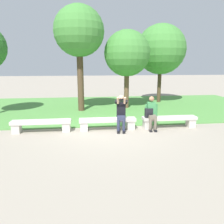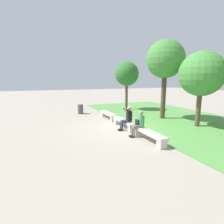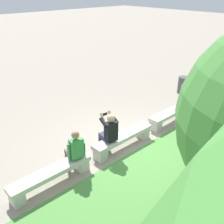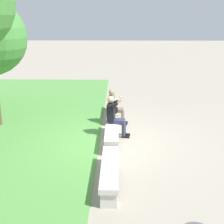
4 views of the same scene
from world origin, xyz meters
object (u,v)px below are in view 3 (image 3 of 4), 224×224
object	(u,v)px
bench_mid	(51,175)
backpack	(78,150)
trash_bin	(183,85)
person_photographer	(109,131)
bench_main	(172,114)
person_distant	(74,150)
bench_near	(123,139)

from	to	relation	value
bench_mid	backpack	world-z (taller)	backpack
trash_bin	person_photographer	bearing A→B (deg)	12.65
trash_bin	bench_main	bearing A→B (deg)	26.75
bench_mid	person_distant	size ratio (longest dim) A/B	1.70
bench_main	bench_near	xyz separation A→B (m)	(2.44, 0.00, 0.00)
bench_mid	trash_bin	distance (m)	7.65
person_distant	bench_near	bearing A→B (deg)	177.76
bench_mid	person_distant	world-z (taller)	person_distant
trash_bin	backpack	bearing A→B (deg)	10.92
bench_mid	person_distant	bearing A→B (deg)	-174.96
bench_main	bench_mid	xyz separation A→B (m)	(4.89, 0.00, 0.00)
bench_mid	trash_bin	xyz separation A→B (m)	(-7.53, -1.33, 0.07)
bench_main	person_photographer	size ratio (longest dim) A/B	1.63
bench_near	person_photographer	bearing A→B (deg)	-8.63
person_photographer	person_distant	size ratio (longest dim) A/B	1.05
bench_mid	backpack	xyz separation A→B (m)	(-0.86, -0.05, 0.32)
person_photographer	trash_bin	size ratio (longest dim) A/B	1.76
bench_main	backpack	bearing A→B (deg)	-0.65
person_photographer	bench_main	bearing A→B (deg)	178.51
person_distant	bench_mid	bearing A→B (deg)	5.04
bench_main	bench_mid	distance (m)	4.89
person_photographer	person_distant	distance (m)	1.19
bench_main	bench_near	size ratio (longest dim) A/B	1.00
bench_mid	backpack	bearing A→B (deg)	-176.96
person_photographer	person_distant	xyz separation A→B (m)	(1.19, 0.01, -0.06)
person_photographer	trash_bin	distance (m)	5.74
bench_main	person_photographer	world-z (taller)	person_photographer
bench_main	backpack	xyz separation A→B (m)	(4.03, -0.05, 0.32)
person_photographer	bench_near	bearing A→B (deg)	171.37
person_photographer	backpack	world-z (taller)	person_photographer
bench_mid	person_photographer	world-z (taller)	person_photographer
person_photographer	bench_mid	bearing A→B (deg)	2.27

